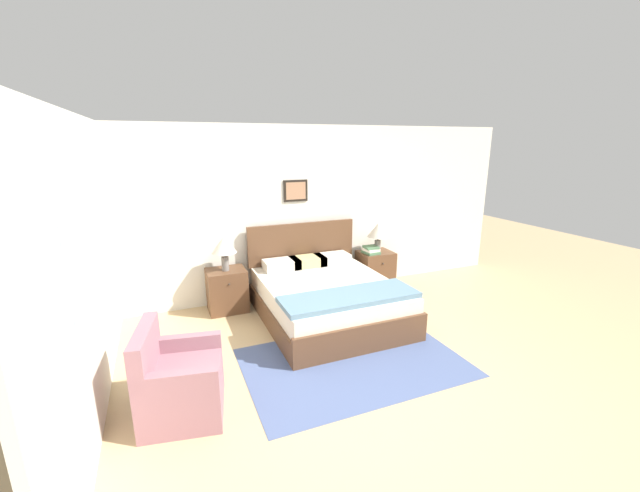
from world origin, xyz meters
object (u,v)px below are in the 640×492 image
bed (327,297)px  table_lamp_near_window (224,246)px  nightstand_near_window (227,290)px  table_lamp_by_door (378,231)px  nightstand_by_door (375,270)px  armchair (179,383)px

bed → table_lamp_near_window: bed is taller
nightstand_near_window → table_lamp_by_door: table_lamp_by_door is taller
table_lamp_near_window → table_lamp_by_door: (2.44, 0.00, 0.00)m
bed → table_lamp_near_window: size_ratio=4.23×
nightstand_by_door → nightstand_near_window: bearing=180.0°
bed → table_lamp_by_door: (1.23, 0.76, 0.66)m
armchair → table_lamp_by_door: (3.21, 2.05, 0.66)m
armchair → nightstand_by_door: bearing=133.3°
nightstand_near_window → nightstand_by_door: 2.43m
bed → armchair: bearing=-147.0°
table_lamp_by_door → bed: bearing=-148.2°
bed → nightstand_by_door: 1.44m
table_lamp_near_window → armchair: bearing=-110.6°
table_lamp_near_window → table_lamp_by_door: bearing=0.0°
nightstand_by_door → armchair: bearing=-147.1°
armchair → nightstand_by_door: (3.20, 2.07, 0.01)m
armchair → table_lamp_by_door: table_lamp_by_door is taller
bed → table_lamp_near_window: bearing=148.1°
armchair → table_lamp_by_door: bearing=132.9°
armchair → nightstand_by_door: 3.81m
nightstand_by_door → table_lamp_near_window: size_ratio=1.25×
table_lamp_near_window → table_lamp_by_door: 2.44m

